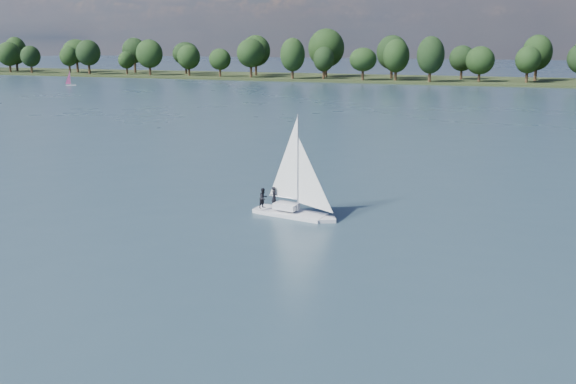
# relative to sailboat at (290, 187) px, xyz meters

# --- Properties ---
(ground) EXTENTS (700.00, 700.00, 0.00)m
(ground) POSITION_rel_sailboat_xyz_m (5.84, 66.40, -2.50)
(ground) COLOR #233342
(ground) RESTS_ON ground
(far_shore) EXTENTS (660.00, 40.00, 1.50)m
(far_shore) POSITION_rel_sailboat_xyz_m (5.84, 178.40, -2.50)
(far_shore) COLOR black
(far_shore) RESTS_ON ground
(sailboat) EXTENTS (7.05, 3.22, 8.96)m
(sailboat) POSITION_rel_sailboat_xyz_m (0.00, 0.00, 0.00)
(sailboat) COLOR silver
(sailboat) RESTS_ON ground
(dinghy_pink) EXTENTS (3.13, 2.79, 4.84)m
(dinghy_pink) POSITION_rel_sailboat_xyz_m (-113.29, 118.61, -1.36)
(dinghy_pink) COLOR silver
(dinghy_pink) RESTS_ON ground
(pontoon) EXTENTS (4.37, 2.92, 0.50)m
(pontoon) POSITION_rel_sailboat_xyz_m (-152.99, 162.20, -2.50)
(pontoon) COLOR #4F5154
(pontoon) RESTS_ON ground
(treeline) EXTENTS (562.89, 73.77, 18.80)m
(treeline) POSITION_rel_sailboat_xyz_m (-3.39, 174.02, 5.66)
(treeline) COLOR black
(treeline) RESTS_ON ground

